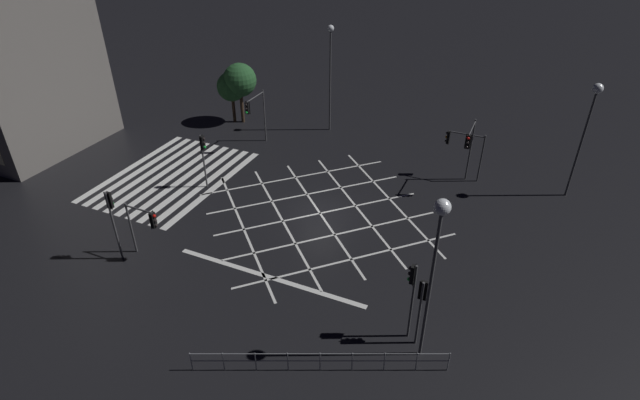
# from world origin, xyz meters

# --- Properties ---
(ground_plane) EXTENTS (200.00, 200.00, 0.00)m
(ground_plane) POSITION_xyz_m (0.00, 0.00, 0.00)
(ground_plane) COLOR black
(road_markings) EXTENTS (16.47, 23.54, 0.01)m
(road_markings) POSITION_xyz_m (0.30, -7.92, 0.00)
(road_markings) COLOR silver
(road_markings) RESTS_ON ground_plane
(traffic_light_nw_cross) EXTENTS (0.36, 2.64, 3.47)m
(traffic_light_nw_cross) POSITION_xyz_m (-8.18, 6.88, 2.56)
(traffic_light_nw_cross) COLOR #424244
(traffic_light_nw_cross) RESTS_ON ground_plane
(traffic_light_se_main) EXTENTS (0.39, 0.36, 4.23)m
(traffic_light_se_main) POSITION_xyz_m (8.46, -8.09, 3.02)
(traffic_light_se_main) COLOR #424244
(traffic_light_se_main) RESTS_ON ground_plane
(traffic_light_ne_main) EXTENTS (0.39, 0.36, 3.56)m
(traffic_light_ne_main) POSITION_xyz_m (7.70, 8.20, 2.55)
(traffic_light_ne_main) COLOR #424244
(traffic_light_ne_main) RESTS_ON ground_plane
(traffic_light_se_cross) EXTENTS (0.36, 2.01, 3.23)m
(traffic_light_se_cross) POSITION_xyz_m (7.75, -6.72, 2.34)
(traffic_light_se_cross) COLOR #424244
(traffic_light_se_cross) RESTS_ON ground_plane
(traffic_light_median_south) EXTENTS (0.36, 0.39, 3.84)m
(traffic_light_median_south) POSITION_xyz_m (0.19, -8.28, 2.75)
(traffic_light_median_south) COLOR #424244
(traffic_light_median_south) RESTS_ON ground_plane
(traffic_light_nw_main) EXTENTS (2.61, 0.36, 4.49)m
(traffic_light_nw_main) POSITION_xyz_m (-6.85, 7.50, 3.30)
(traffic_light_nw_main) COLOR #424244
(traffic_light_nw_main) RESTS_ON ground_plane
(traffic_light_sw_main) EXTENTS (2.63, 0.36, 4.24)m
(traffic_light_sw_main) POSITION_xyz_m (-6.53, -8.31, 3.12)
(traffic_light_sw_main) COLOR #424244
(traffic_light_sw_main) RESTS_ON ground_plane
(traffic_light_ne_cross) EXTENTS (0.36, 0.39, 4.12)m
(traffic_light_ne_cross) POSITION_xyz_m (7.53, 7.70, 2.94)
(traffic_light_ne_cross) COLOR #424244
(traffic_light_ne_cross) RESTS_ON ground_plane
(street_lamp_east) EXTENTS (0.51, 0.51, 8.55)m
(street_lamp_east) POSITION_xyz_m (-11.93, -4.49, 6.01)
(street_lamp_east) COLOR #424244
(street_lamp_east) RESTS_ON ground_plane
(street_lamp_west) EXTENTS (0.63, 0.63, 8.00)m
(street_lamp_west) POSITION_xyz_m (8.32, 8.55, 6.24)
(street_lamp_west) COLOR #424244
(street_lamp_west) RESTS_ON ground_plane
(street_lamp_far) EXTENTS (0.62, 0.62, 7.65)m
(street_lamp_far) POSITION_xyz_m (-8.69, 13.96, 5.93)
(street_lamp_far) COLOR #424244
(street_lamp_far) RESTS_ON ground_plane
(street_tree_near) EXTENTS (2.79, 2.79, 5.13)m
(street_tree_near) POSITION_xyz_m (-10.33, -11.99, 3.71)
(street_tree_near) COLOR #38281C
(street_tree_near) RESTS_ON ground_plane
(street_tree_far) EXTENTS (2.47, 2.47, 4.40)m
(street_tree_far) POSITION_xyz_m (-10.07, -12.67, 3.15)
(street_tree_far) COLOR #38281C
(street_tree_far) RESTS_ON ground_plane
(pedestrian_railing) EXTENTS (4.48, 9.88, 1.05)m
(pedestrian_railing) POSITION_xyz_m (10.92, 4.92, 0.67)
(pedestrian_railing) COLOR gray
(pedestrian_railing) RESTS_ON ground_plane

